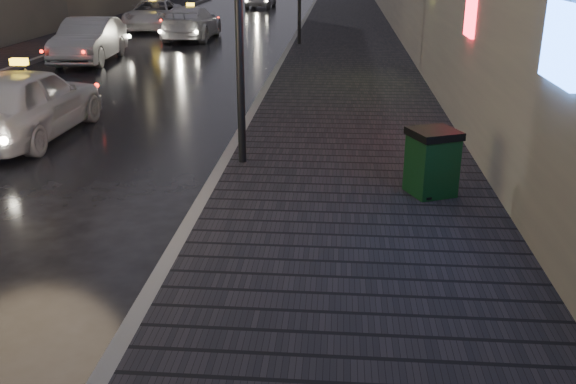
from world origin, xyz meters
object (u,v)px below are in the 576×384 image
at_px(trash_bin, 432,162).
at_px(taxi_far, 154,15).
at_px(taxi_near, 25,102).
at_px(car_left_mid, 89,40).
at_px(taxi_mid, 191,23).

bearing_deg(trash_bin, taxi_far, 91.54).
bearing_deg(taxi_near, taxi_far, -80.12).
height_order(car_left_mid, taxi_far, car_left_mid).
distance_m(trash_bin, car_left_mid, 16.83).
bearing_deg(taxi_mid, taxi_near, 90.59).
height_order(car_left_mid, taxi_mid, car_left_mid).
height_order(trash_bin, taxi_far, taxi_far).
bearing_deg(trash_bin, car_left_mid, 105.02).
relative_size(taxi_mid, taxi_far, 0.96).
distance_m(taxi_mid, taxi_far, 4.72).
xyz_separation_m(taxi_mid, taxi_far, (-2.81, 3.79, -0.01)).
relative_size(trash_bin, car_left_mid, 0.22).
relative_size(car_left_mid, taxi_mid, 0.93).
distance_m(car_left_mid, taxi_mid, 6.92).
bearing_deg(car_left_mid, taxi_near, -80.32).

